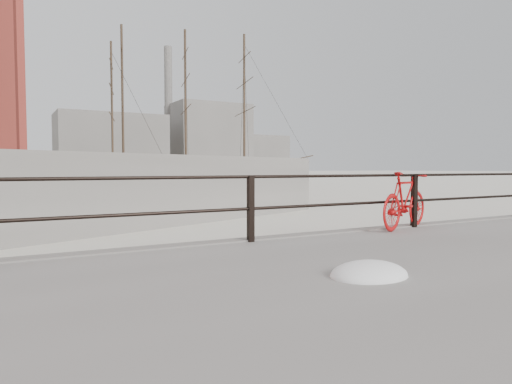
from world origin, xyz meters
name	(u,v)px	position (x,y,z in m)	size (l,w,h in m)	color
bicycle	(405,200)	(-3.85, -0.25, 0.87)	(1.73, 0.26, 1.05)	#B50C0D
barque_black	(186,174)	(27.00, 93.15, 0.00)	(60.74, 19.88, 34.32)	black
schooner_mid	(65,177)	(-1.31, 71.64, 0.00)	(31.91, 13.50, 22.68)	white
industrial_west	(111,144)	(20.00, 140.00, 9.00)	(32.00, 18.00, 18.00)	gray
industrial_mid	(208,139)	(55.00, 145.00, 12.00)	(26.00, 20.00, 24.00)	gray
industrial_east	(257,154)	(78.00, 150.00, 7.00)	(20.00, 16.00, 14.00)	gray
smokestack	(169,110)	(42.00, 150.00, 22.00)	(2.80, 2.80, 44.00)	gray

